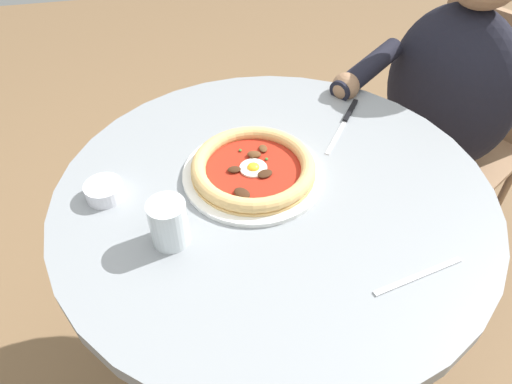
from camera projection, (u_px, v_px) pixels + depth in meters
ground_plane at (268, 368)px, 1.49m from camera, size 6.00×6.00×0.02m
dining_table at (272, 242)px, 1.07m from camera, size 0.88×0.88×0.76m
pizza_on_plate at (253, 169)px, 0.98m from camera, size 0.29×0.29×0.04m
water_glass at (169, 225)px, 0.84m from camera, size 0.07×0.07×0.09m
steak_knife at (346, 118)px, 1.14m from camera, size 0.19×0.14×0.01m
ramekin_capers at (104, 190)px, 0.94m from camera, size 0.07×0.07×0.03m
fork_utensil at (418, 276)px, 0.81m from camera, size 0.05×0.17×0.00m
diner_person at (431, 147)px, 1.48m from camera, size 0.44×0.58×1.11m
cafe_chair_diner at (458, 123)px, 1.54m from camera, size 0.59×0.59×0.84m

